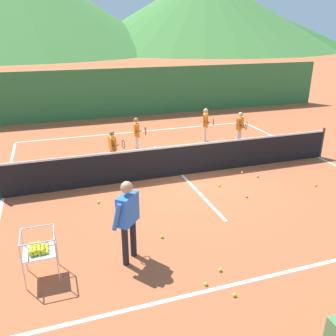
{
  "coord_description": "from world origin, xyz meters",
  "views": [
    {
      "loc": [
        -3.59,
        -9.42,
        4.23
      ],
      "look_at": [
        -0.91,
        -1.37,
        0.86
      ],
      "focal_mm": 37.9,
      "sensor_mm": 36.0,
      "label": 1
    }
  ],
  "objects_px": {
    "ball_cart": "(38,249)",
    "tennis_ball_6": "(98,202)",
    "student_3": "(240,125)",
    "tennis_ball_5": "(162,237)",
    "instructor": "(128,214)",
    "student_1": "(137,131)",
    "student_2": "(206,122)",
    "tennis_ball_1": "(247,196)",
    "tennis_ball_9": "(257,176)",
    "tennis_ball_4": "(242,173)",
    "tennis_ball_8": "(206,284)",
    "tennis_ball_3": "(234,295)",
    "tennis_ball_7": "(219,185)",
    "tennis_ball_10": "(316,185)",
    "student_0": "(113,146)",
    "tennis_ball_0": "(220,270)",
    "tennis_net": "(182,160)"
  },
  "relations": [
    {
      "from": "ball_cart",
      "to": "tennis_ball_6",
      "type": "bearing_deg",
      "value": 62.12
    },
    {
      "from": "student_3",
      "to": "tennis_ball_5",
      "type": "height_order",
      "value": "student_3"
    },
    {
      "from": "tennis_ball_5",
      "to": "tennis_ball_6",
      "type": "distance_m",
      "value": 2.33
    },
    {
      "from": "instructor",
      "to": "tennis_ball_5",
      "type": "xyz_separation_m",
      "value": [
        0.83,
        0.52,
        -0.97
      ]
    },
    {
      "from": "instructor",
      "to": "student_1",
      "type": "distance_m",
      "value": 6.5
    },
    {
      "from": "student_2",
      "to": "ball_cart",
      "type": "height_order",
      "value": "student_2"
    },
    {
      "from": "tennis_ball_1",
      "to": "tennis_ball_9",
      "type": "bearing_deg",
      "value": 47.56
    },
    {
      "from": "ball_cart",
      "to": "tennis_ball_9",
      "type": "xyz_separation_m",
      "value": [
        6.21,
        2.8,
        -0.56
      ]
    },
    {
      "from": "instructor",
      "to": "tennis_ball_4",
      "type": "relative_size",
      "value": 24.52
    },
    {
      "from": "tennis_ball_4",
      "to": "tennis_ball_8",
      "type": "bearing_deg",
      "value": -126.16
    },
    {
      "from": "tennis_ball_1",
      "to": "tennis_ball_5",
      "type": "xyz_separation_m",
      "value": [
        -2.73,
        -1.15,
        0.0
      ]
    },
    {
      "from": "student_2",
      "to": "tennis_ball_4",
      "type": "bearing_deg",
      "value": -94.23
    },
    {
      "from": "student_1",
      "to": "tennis_ball_1",
      "type": "xyz_separation_m",
      "value": [
        1.86,
        -4.61,
        -0.73
      ]
    },
    {
      "from": "tennis_ball_3",
      "to": "tennis_ball_4",
      "type": "distance_m",
      "value": 5.54
    },
    {
      "from": "tennis_ball_7",
      "to": "tennis_ball_10",
      "type": "relative_size",
      "value": 1.0
    },
    {
      "from": "tennis_ball_3",
      "to": "tennis_ball_10",
      "type": "bearing_deg",
      "value": 36.76
    },
    {
      "from": "student_0",
      "to": "tennis_ball_10",
      "type": "relative_size",
      "value": 18.07
    },
    {
      "from": "tennis_ball_3",
      "to": "tennis_ball_4",
      "type": "xyz_separation_m",
      "value": [
        2.83,
        4.76,
        0.0
      ]
    },
    {
      "from": "instructor",
      "to": "ball_cart",
      "type": "height_order",
      "value": "instructor"
    },
    {
      "from": "instructor",
      "to": "student_3",
      "type": "xyz_separation_m",
      "value": [
        5.63,
        5.83,
        -0.23
      ]
    },
    {
      "from": "instructor",
      "to": "tennis_ball_0",
      "type": "bearing_deg",
      "value": -30.68
    },
    {
      "from": "student_2",
      "to": "tennis_ball_0",
      "type": "distance_m",
      "value": 8.1
    },
    {
      "from": "student_3",
      "to": "tennis_ball_9",
      "type": "bearing_deg",
      "value": -108.97
    },
    {
      "from": "tennis_ball_10",
      "to": "student_0",
      "type": "bearing_deg",
      "value": 147.71
    },
    {
      "from": "tennis_ball_0",
      "to": "tennis_ball_6",
      "type": "height_order",
      "value": "same"
    },
    {
      "from": "tennis_net",
      "to": "tennis_ball_9",
      "type": "bearing_deg",
      "value": -23.05
    },
    {
      "from": "student_2",
      "to": "tennis_ball_7",
      "type": "relative_size",
      "value": 19.63
    },
    {
      "from": "tennis_ball_5",
      "to": "tennis_ball_9",
      "type": "height_order",
      "value": "same"
    },
    {
      "from": "tennis_net",
      "to": "student_3",
      "type": "bearing_deg",
      "value": 34.27
    },
    {
      "from": "tennis_ball_6",
      "to": "instructor",
      "type": "bearing_deg",
      "value": -84.52
    },
    {
      "from": "ball_cart",
      "to": "tennis_ball_4",
      "type": "bearing_deg",
      "value": 28.44
    },
    {
      "from": "student_1",
      "to": "tennis_ball_9",
      "type": "relative_size",
      "value": 18.56
    },
    {
      "from": "tennis_net",
      "to": "student_0",
      "type": "height_order",
      "value": "student_0"
    },
    {
      "from": "ball_cart",
      "to": "tennis_ball_6",
      "type": "relative_size",
      "value": 13.22
    },
    {
      "from": "tennis_ball_1",
      "to": "tennis_ball_0",
      "type": "bearing_deg",
      "value": -128.56
    },
    {
      "from": "tennis_net",
      "to": "tennis_ball_3",
      "type": "relative_size",
      "value": 153.18
    },
    {
      "from": "student_1",
      "to": "student_2",
      "type": "bearing_deg",
      "value": 6.21
    },
    {
      "from": "tennis_ball_0",
      "to": "tennis_ball_6",
      "type": "relative_size",
      "value": 1.0
    },
    {
      "from": "tennis_ball_8",
      "to": "student_0",
      "type": "bearing_deg",
      "value": 94.6
    },
    {
      "from": "tennis_ball_10",
      "to": "student_2",
      "type": "bearing_deg",
      "value": 104.61
    },
    {
      "from": "instructor",
      "to": "tennis_ball_3",
      "type": "xyz_separation_m",
      "value": [
        1.45,
        -1.58,
        -0.97
      ]
    },
    {
      "from": "student_3",
      "to": "tennis_ball_7",
      "type": "bearing_deg",
      "value": -126.6
    },
    {
      "from": "tennis_ball_4",
      "to": "tennis_ball_7",
      "type": "height_order",
      "value": "same"
    },
    {
      "from": "instructor",
      "to": "tennis_net",
      "type": "bearing_deg",
      "value": 56.14
    },
    {
      "from": "student_1",
      "to": "tennis_ball_10",
      "type": "relative_size",
      "value": 18.56
    },
    {
      "from": "student_3",
      "to": "ball_cart",
      "type": "distance_m",
      "value": 9.32
    },
    {
      "from": "student_0",
      "to": "tennis_ball_8",
      "type": "relative_size",
      "value": 18.07
    },
    {
      "from": "tennis_net",
      "to": "tennis_ball_4",
      "type": "bearing_deg",
      "value": -15.28
    },
    {
      "from": "tennis_net",
      "to": "tennis_ball_3",
      "type": "height_order",
      "value": "tennis_net"
    },
    {
      "from": "student_3",
      "to": "student_1",
      "type": "bearing_deg",
      "value": 173.62
    }
  ]
}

